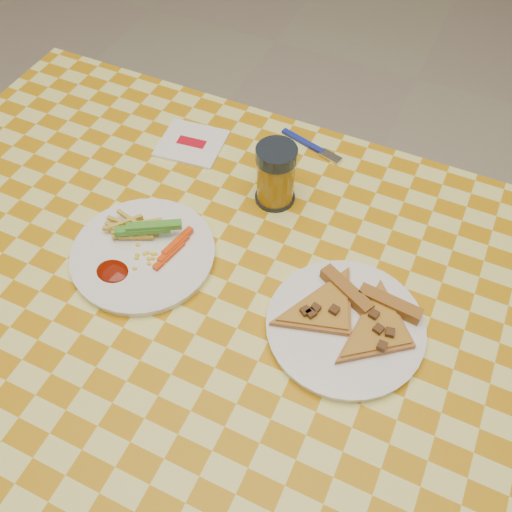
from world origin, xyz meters
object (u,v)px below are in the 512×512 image
(table, at_px, (220,322))
(plate_left, at_px, (143,255))
(drink_glass, at_px, (276,175))
(plate_right, at_px, (345,327))

(table, bearing_deg, plate_left, 172.13)
(plate_left, distance_m, drink_glass, 0.26)
(plate_left, xyz_separation_m, drink_glass, (0.14, 0.21, 0.05))
(plate_left, relative_size, drink_glass, 1.99)
(plate_right, bearing_deg, plate_left, -178.15)
(plate_left, bearing_deg, plate_right, 1.85)
(table, height_order, plate_left, plate_left)
(plate_right, xyz_separation_m, drink_glass, (-0.20, 0.20, 0.05))
(table, relative_size, drink_glass, 11.18)
(plate_left, bearing_deg, table, -7.87)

